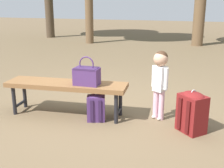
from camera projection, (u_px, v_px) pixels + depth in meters
The scene contains 6 objects.
ground_plane at pixel (102, 114), 3.87m from camera, with size 40.00×40.00×0.00m, color brown.
park_bench at pixel (66, 87), 3.76m from camera, with size 1.63×0.56×0.45m.
handbag at pixel (87, 75), 3.61m from camera, with size 0.32×0.19×0.37m.
child_standing at pixel (160, 75), 3.58m from camera, with size 0.22×0.18×0.89m.
backpack_large at pixel (192, 111), 3.30m from camera, with size 0.38×0.37×0.52m.
backpack_small at pixel (96, 107), 3.63m from camera, with size 0.26×0.24×0.38m.
Camera 1 is at (1.27, -3.37, 1.47)m, focal length 45.82 mm.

